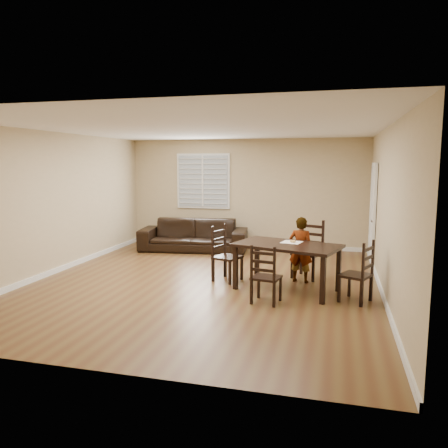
% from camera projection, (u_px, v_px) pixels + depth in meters
% --- Properties ---
extents(ground, '(7.00, 7.00, 0.00)m').
position_uv_depth(ground, '(205.00, 282.00, 7.81)').
color(ground, brown).
rests_on(ground, ground).
extents(room, '(6.04, 7.04, 2.72)m').
position_uv_depth(room, '(209.00, 180.00, 7.72)').
color(room, tan).
rests_on(room, ground).
extents(dining_table, '(1.88, 1.39, 0.79)m').
position_uv_depth(dining_table, '(287.00, 249.00, 7.21)').
color(dining_table, black).
rests_on(dining_table, ground).
extents(chair_near, '(0.61, 0.59, 1.07)m').
position_uv_depth(chair_near, '(310.00, 251.00, 8.14)').
color(chair_near, black).
rests_on(chair_near, ground).
extents(chair_far, '(0.46, 0.44, 0.91)m').
position_uv_depth(chair_far, '(264.00, 278.00, 6.51)').
color(chair_far, black).
rests_on(chair_far, ground).
extents(chair_left, '(0.55, 0.57, 1.00)m').
position_uv_depth(chair_left, '(222.00, 255.00, 7.92)').
color(chair_left, black).
rests_on(chair_left, ground).
extents(chair_right, '(0.55, 0.56, 0.96)m').
position_uv_depth(chair_right, '(363.00, 275.00, 6.58)').
color(chair_right, black).
rests_on(chair_right, ground).
extents(child, '(0.47, 0.35, 1.18)m').
position_uv_depth(child, '(301.00, 250.00, 7.74)').
color(child, gray).
rests_on(child, ground).
extents(napkin, '(0.38, 0.38, 0.00)m').
position_uv_depth(napkin, '(292.00, 242.00, 7.36)').
color(napkin, beige).
rests_on(napkin, dining_table).
extents(donut, '(0.10, 0.10, 0.04)m').
position_uv_depth(donut, '(293.00, 241.00, 7.35)').
color(donut, gold).
rests_on(donut, napkin).
extents(sofa, '(2.67, 1.32, 0.75)m').
position_uv_depth(sofa, '(194.00, 235.00, 10.60)').
color(sofa, black).
rests_on(sofa, ground).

